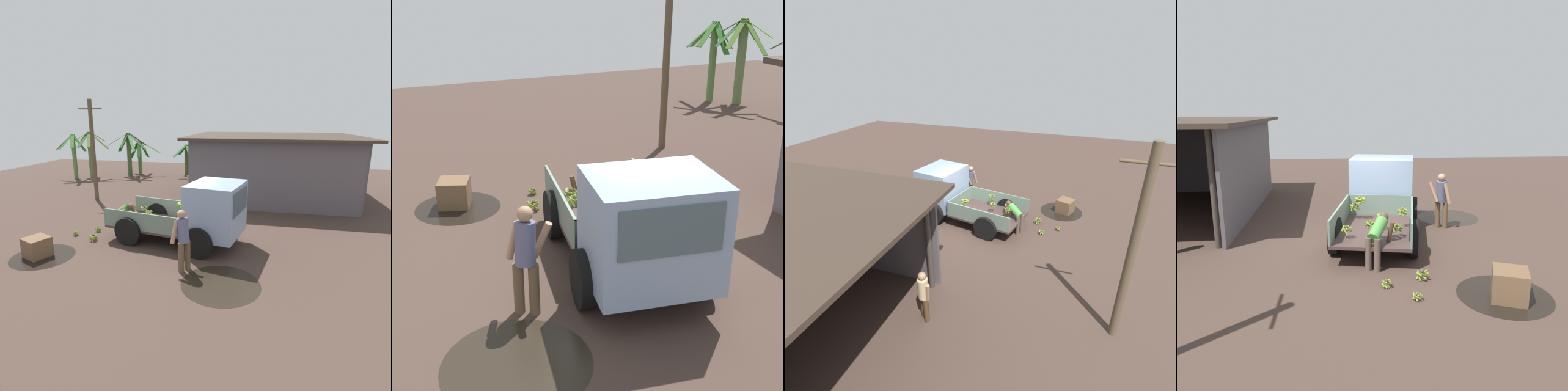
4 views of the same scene
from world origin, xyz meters
TOP-DOWN VIEW (x-y plane):
  - ground at (0.00, 0.00)m, footprint 36.00×36.00m
  - mud_patch_0 at (2.01, -3.13)m, footprint 2.03×2.03m
  - mud_patch_1 at (-3.51, -2.75)m, footprint 1.86×1.86m
  - cargo_truck at (1.09, -0.77)m, footprint 4.72×2.77m
  - utility_pole at (-5.48, 3.69)m, footprint 1.22×0.20m
  - banana_palm_1 at (-10.12, 8.74)m, footprint 2.22×2.24m
  - banana_palm_5 at (-9.24, 9.41)m, footprint 2.63×2.33m
  - person_foreground_visitor at (0.88, -2.59)m, footprint 0.57×0.69m
  - person_worker_loading at (-1.91, -0.38)m, footprint 0.84×0.76m
  - banana_bunch_on_ground_0 at (-2.69, -1.27)m, footprint 0.30×0.30m
  - banana_bunch_on_ground_1 at (-2.98, -0.47)m, footprint 0.20×0.21m
  - banana_bunch_on_ground_2 at (-3.56, -0.99)m, footprint 0.20×0.20m
  - wooden_crate_0 at (-3.66, -2.77)m, footprint 0.84×0.84m

SIDE VIEW (x-z plane):
  - ground at x=0.00m, z-range 0.00..0.00m
  - mud_patch_0 at x=2.01m, z-range 0.00..0.01m
  - mud_patch_1 at x=-3.51m, z-range 0.00..0.01m
  - banana_bunch_on_ground_2 at x=-3.56m, z-range 0.01..0.18m
  - banana_bunch_on_ground_1 at x=-2.98m, z-range 0.01..0.19m
  - banana_bunch_on_ground_0 at x=-2.69m, z-range 0.02..0.26m
  - wooden_crate_0 at x=-3.66m, z-range 0.00..0.60m
  - person_worker_loading at x=-1.91m, z-range 0.13..1.34m
  - person_foreground_visitor at x=0.88m, z-range 0.10..1.81m
  - cargo_truck at x=1.09m, z-range 0.06..2.20m
  - banana_palm_1 at x=-10.12m, z-range 0.13..3.21m
  - banana_palm_5 at x=-9.24m, z-range 0.12..3.34m
  - utility_pole at x=-5.48m, z-range 0.06..5.07m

